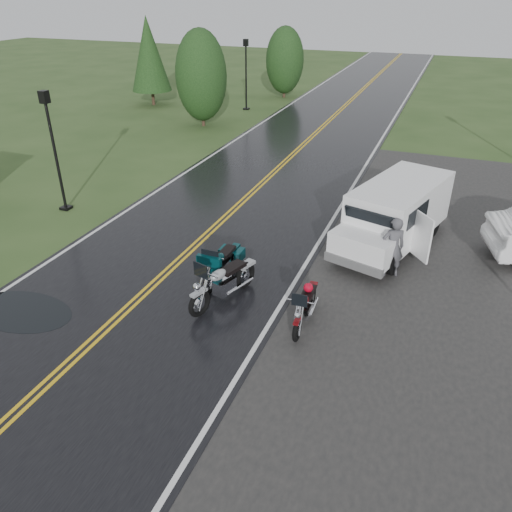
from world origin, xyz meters
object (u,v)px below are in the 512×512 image
Objects in this scene: motorcycle_silver at (199,294)px; van_white at (345,227)px; lamp_post_near_left at (55,152)px; lamp_post_far_left at (246,75)px; person_at_van at (393,248)px; motorcycle_teal at (209,275)px; motorcycle_red at (298,321)px.

motorcycle_silver is 0.46× the size of van_white.
lamp_post_near_left is 18.81m from lamp_post_far_left.
person_at_van is 0.41× the size of lamp_post_near_left.
motorcycle_teal is 0.41× the size of van_white.
motorcycle_silver is at bearing -29.31° from lamp_post_near_left.
motorcycle_silver is 24.83m from lamp_post_far_left.
person_at_van is at bearing 33.40° from motorcycle_teal.
motorcycle_silver is at bearing -104.43° from van_white.
motorcycle_teal is at bearing 156.32° from motorcycle_red.
person_at_van is at bearing 64.98° from motorcycle_red.
motorcycle_red is 3.11m from motorcycle_teal.
lamp_post_near_left is at bearing -26.00° from person_at_van.
motorcycle_teal is 0.50× the size of lamp_post_near_left.
motorcycle_red is 25.89m from lamp_post_far_left.
lamp_post_near_left is (-12.47, 0.60, 1.32)m from person_at_van.
lamp_post_near_left is at bearing 156.92° from motorcycle_teal.
van_white is at bearing 76.32° from motorcycle_silver.
van_white is 21.81m from lamp_post_far_left.
van_white is 1.21× the size of lamp_post_near_left.
motorcycle_teal is 0.49× the size of lamp_post_far_left.
van_white is at bearing -0.05° from lamp_post_near_left.
motorcycle_red is 0.46× the size of lamp_post_far_left.
motorcycle_silver is at bearing 19.37° from person_at_van.
motorcycle_teal is at bearing -23.92° from lamp_post_near_left.
motorcycle_teal is at bearing 120.09° from motorcycle_silver.
motorcycle_teal is 0.89× the size of motorcycle_silver.
lamp_post_far_left is at bearing 136.92° from van_white.
motorcycle_red is at bearing -20.20° from motorcycle_teal.
motorcycle_silver reaches higher than motorcycle_red.
lamp_post_near_left is (-10.90, 0.01, 1.19)m from van_white.
motorcycle_teal is at bearing -113.87° from van_white.
person_at_van is 12.55m from lamp_post_near_left.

